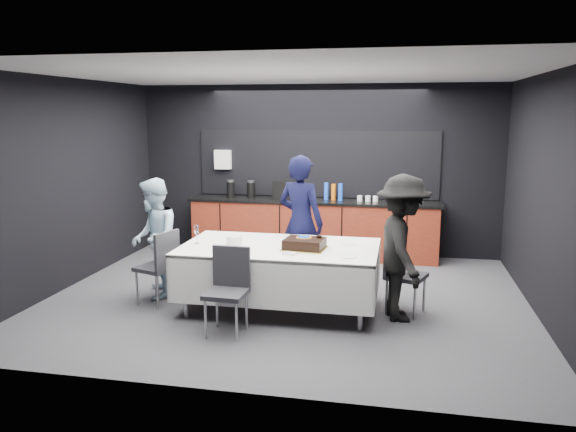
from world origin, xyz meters
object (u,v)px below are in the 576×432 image
Objects in this scene: party_table at (280,257)px; plate_stack at (234,240)px; champagne_flute at (196,231)px; cake_assembly at (305,244)px; person_left at (154,238)px; chair_near at (228,284)px; person_center at (301,223)px; chair_right at (400,268)px; person_right at (402,248)px; chair_left at (161,262)px.

plate_stack is at bearing -178.68° from party_table.
plate_stack is 0.87× the size of champagne_flute.
person_left is at bearing 173.50° from cake_assembly.
chair_near is 0.51× the size of person_center.
chair_right is at bearing 69.53° from person_left.
party_table is 1.29× the size of person_center.
person_left is at bearing 43.59° from person_center.
chair_left is at bearing 78.49° from person_right.
chair_left is at bearing -175.22° from party_table.
chair_left reaches higher than plate_stack.
party_table is 2.51× the size of chair_right.
champagne_flute reaches higher than chair_near.
cake_assembly is 1.81m from chair_left.
person_right is (3.09, -0.18, 0.07)m from person_left.
person_center reaches higher than chair_near.
cake_assembly is at bearing 62.34° from person_left.
plate_stack is 1.09m from person_center.
cake_assembly is at bearing -15.68° from party_table.
champagne_flute is 0.24× the size of chair_right.
champagne_flute reaches higher than plate_stack.
person_center is 1.08× the size of person_right.
person_center reaches higher than champagne_flute.
plate_stack is at bearing 6.87° from chair_left.
person_right reaches higher than chair_left.
person_center is at bearing 152.31° from chair_right.
person_left reaches higher than cake_assembly.
chair_near is at bearing -151.26° from chair_right.
person_left reaches higher than plate_stack.
plate_stack is 0.96m from chair_left.
person_right reaches higher than champagne_flute.
plate_stack reaches higher than party_table.
cake_assembly is 0.34× the size of person_left.
chair_near reaches higher than party_table.
person_center reaches higher than party_table.
person_left is (-1.98, 0.23, -0.08)m from cake_assembly.
chair_right is 1.52m from person_center.
person_center is (1.11, 0.94, -0.04)m from champagne_flute.
chair_right is (2.42, 0.25, -0.40)m from champagne_flute.
plate_stack is 2.00m from chair_right.
person_left is (-1.76, -0.72, -0.13)m from person_center.
person_center is 1.91m from person_left.
party_table is 0.91m from chair_near.
person_right is (1.43, -0.05, 0.19)m from party_table.
party_table is 0.38m from cake_assembly.
cake_assembly is at bearing 1.09° from chair_left.
chair_near is (-0.39, -0.81, -0.11)m from party_table.
chair_right is (1.41, 0.17, -0.11)m from party_table.
chair_near is (-0.70, -0.72, -0.31)m from cake_assembly.
person_right is (1.11, 0.04, -0.01)m from cake_assembly.
chair_near is at bearing -78.08° from plate_stack.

